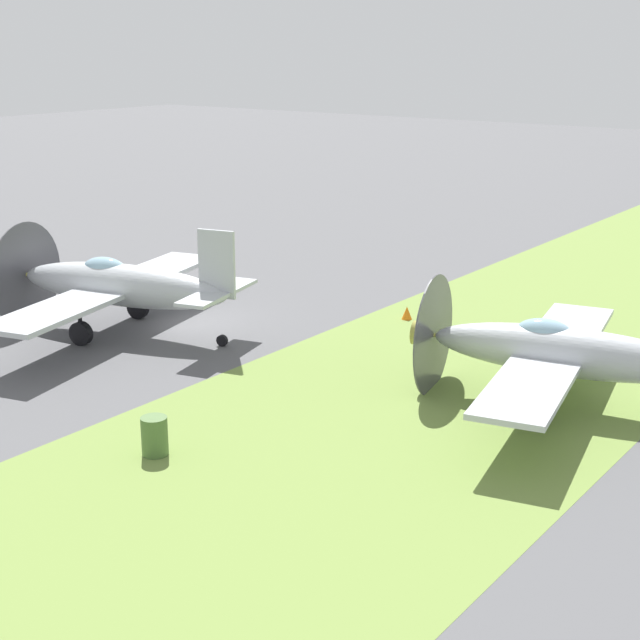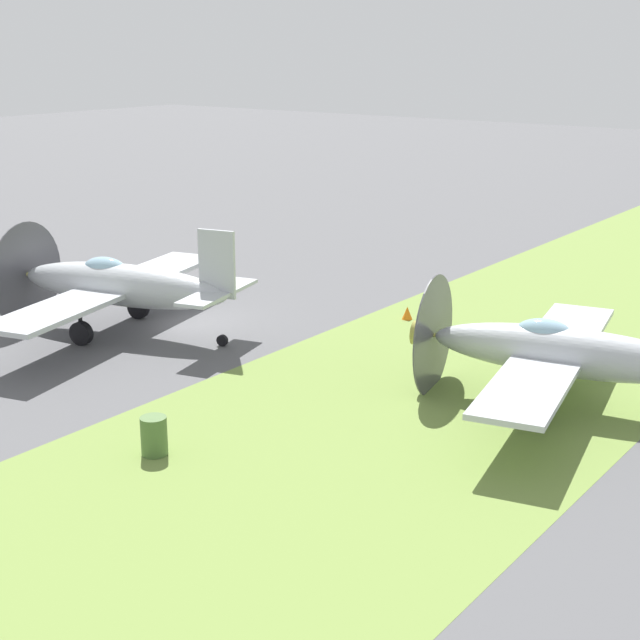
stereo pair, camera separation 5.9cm
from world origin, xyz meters
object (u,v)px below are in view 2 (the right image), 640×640
(airplane_wingman, at_px, (561,352))
(runway_marker_cone, at_px, (407,313))
(airplane_lead, at_px, (119,285))
(fuel_drum, at_px, (154,436))

(airplane_wingman, bearing_deg, runway_marker_cone, 46.19)
(runway_marker_cone, bearing_deg, airplane_lead, 135.49)
(airplane_lead, bearing_deg, airplane_wingman, -94.66)
(fuel_drum, distance_m, runway_marker_cone, 12.73)
(airplane_lead, height_order, fuel_drum, airplane_lead)
(airplane_lead, height_order, runway_marker_cone, airplane_lead)
(fuel_drum, bearing_deg, airplane_lead, 52.05)
(airplane_wingman, distance_m, runway_marker_cone, 8.59)
(fuel_drum, bearing_deg, runway_marker_cone, 4.91)
(airplane_lead, xyz_separation_m, fuel_drum, (-5.98, -7.67, -1.12))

